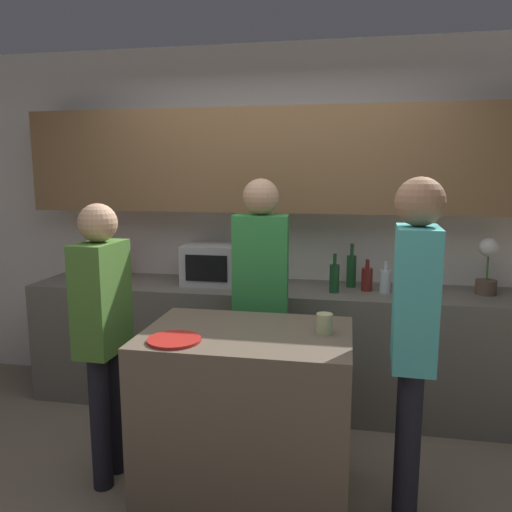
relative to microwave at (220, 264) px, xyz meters
The scene contains 15 objects.
back_wall 0.66m from the microwave, 28.50° to the left, with size 6.40×0.40×2.70m.
back_counter 0.72m from the microwave, ahead, with size 3.60×0.62×0.90m.
kitchen_island 1.42m from the microwave, 69.08° to the right, with size 1.06×0.73×0.94m.
microwave is the anchor object (origin of this frame).
toaster 0.90m from the microwave, behind, with size 0.26×0.16×0.18m.
potted_plant 1.91m from the microwave, ahead, with size 0.14×0.14×0.40m.
bottle_0 0.88m from the microwave, ahead, with size 0.07×0.07×0.28m.
bottle_1 0.99m from the microwave, ahead, with size 0.07×0.07×0.32m.
bottle_2 1.10m from the microwave, ahead, with size 0.08×0.08×0.23m.
bottle_3 1.22m from the microwave, ahead, with size 0.08×0.08×0.22m.
plate_on_island 1.44m from the microwave, 84.03° to the right, with size 0.26×0.26×0.01m.
cup_0 1.45m from the microwave, 53.86° to the right, with size 0.08×0.08×0.10m.
person_left 1.24m from the microwave, 106.39° to the right, with size 0.21×0.35×1.58m.
person_center 0.72m from the microwave, 54.21° to the right, with size 0.35×0.22×1.70m.
person_right 1.78m from the microwave, 44.46° to the right, with size 0.23×0.35×1.72m.
Camera 1 is at (0.56, -2.16, 1.74)m, focal length 35.00 mm.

